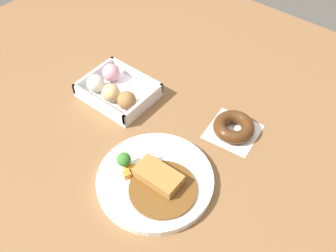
# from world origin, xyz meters

# --- Properties ---
(ground_plane) EXTENTS (1.60, 1.60, 0.00)m
(ground_plane) POSITION_xyz_m (0.00, 0.00, 0.00)
(ground_plane) COLOR brown
(curry_plate) EXTENTS (0.27, 0.27, 0.06)m
(curry_plate) POSITION_xyz_m (0.12, -0.03, 0.01)
(curry_plate) COLOR white
(curry_plate) RESTS_ON ground_plane
(donut_box) EXTENTS (0.19, 0.16, 0.06)m
(donut_box) POSITION_xyz_m (-0.16, 0.12, 0.02)
(donut_box) COLOR white
(donut_box) RESTS_ON ground_plane
(chocolate_ring_donut) EXTENTS (0.14, 0.14, 0.04)m
(chocolate_ring_donut) POSITION_xyz_m (0.17, 0.21, 0.02)
(chocolate_ring_donut) COLOR white
(chocolate_ring_donut) RESTS_ON ground_plane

